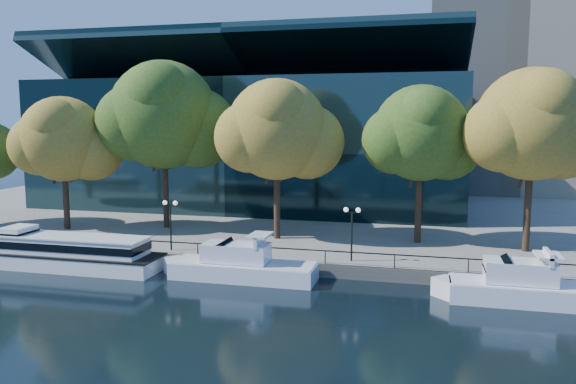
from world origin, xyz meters
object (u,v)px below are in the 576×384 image
(tree_3, at_px, (279,132))
(tree_5, at_px, (535,127))
(tour_boat, at_px, (64,251))
(cruiser_far, at_px, (519,286))
(cruiser_near, at_px, (237,265))
(tree_2, at_px, (165,117))
(tree_4, at_px, (423,135))
(lamp_1, at_px, (170,214))
(tree_1, at_px, (64,141))
(lamp_2, at_px, (352,221))

(tree_3, bearing_deg, tree_5, 0.15)
(tour_boat, height_order, cruiser_far, cruiser_far)
(cruiser_near, distance_m, tree_5, 25.28)
(tree_2, bearing_deg, cruiser_near, -46.86)
(tree_4, bearing_deg, cruiser_near, -138.88)
(tour_boat, height_order, tree_4, tree_4)
(tree_3, bearing_deg, lamp_1, -138.89)
(tree_2, bearing_deg, tree_3, -10.98)
(tree_3, relative_size, tree_4, 1.05)
(tour_boat, distance_m, tree_3, 19.92)
(tree_2, xyz_separation_m, lamp_1, (4.46, -8.66, -7.69))
(tree_5, bearing_deg, cruiser_near, -155.24)
(tree_1, relative_size, lamp_1, 3.14)
(cruiser_far, relative_size, tree_4, 0.79)
(tour_boat, relative_size, cruiser_near, 1.40)
(tour_boat, relative_size, tree_4, 1.22)
(tree_3, bearing_deg, tree_2, 169.02)
(cruiser_far, relative_size, lamp_1, 2.61)
(cruiser_far, height_order, lamp_1, lamp_1)
(lamp_1, distance_m, lamp_2, 14.60)
(tour_boat, relative_size, tree_3, 1.17)
(lamp_2, bearing_deg, cruiser_near, -157.06)
(tree_1, distance_m, lamp_1, 15.68)
(tour_boat, relative_size, lamp_1, 4.05)
(tree_3, distance_m, tree_4, 12.19)
(tree_5, height_order, lamp_2, tree_5)
(cruiser_far, distance_m, tree_3, 23.15)
(cruiser_near, bearing_deg, tree_3, 86.77)
(tour_boat, distance_m, tree_2, 16.37)
(tree_3, bearing_deg, tree_4, 6.40)
(cruiser_far, bearing_deg, tree_2, 157.10)
(lamp_1, bearing_deg, tree_1, 156.96)
(tree_3, relative_size, lamp_1, 3.47)
(tour_boat, distance_m, cruiser_near, 14.03)
(tree_2, relative_size, tree_5, 1.11)
(cruiser_near, relative_size, tree_3, 0.84)
(tour_boat, height_order, cruiser_near, cruiser_near)
(tour_boat, height_order, tree_1, tree_1)
(tree_4, relative_size, tree_5, 0.92)
(tree_3, xyz_separation_m, lamp_1, (-7.31, -6.38, -6.43))
(tree_1, xyz_separation_m, lamp_2, (28.12, -5.75, -5.47))
(tree_1, relative_size, tree_2, 0.79)
(tree_5, bearing_deg, tree_3, -179.85)
(cruiser_far, distance_m, tree_2, 34.44)
(cruiser_near, bearing_deg, tree_2, 133.14)
(cruiser_near, distance_m, tree_4, 19.11)
(tree_2, height_order, lamp_2, tree_2)
(tour_boat, bearing_deg, tree_3, 34.70)
(tree_5, bearing_deg, tree_2, 176.06)
(tree_3, xyz_separation_m, lamp_2, (7.29, -6.38, -6.43))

